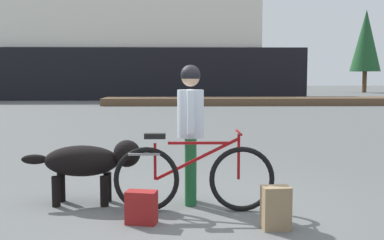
{
  "coord_description": "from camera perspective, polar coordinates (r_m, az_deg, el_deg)",
  "views": [
    {
      "loc": [
        -0.23,
        -5.25,
        1.54
      ],
      "look_at": [
        -0.1,
        1.38,
        0.94
      ],
      "focal_mm": 44.18,
      "sensor_mm": 36.0,
      "label": 1
    }
  ],
  "objects": [
    {
      "name": "handbag_pannier",
      "position": [
        5.09,
        -6.12,
        -10.45
      ],
      "size": [
        0.35,
        0.24,
        0.35
      ],
      "primitive_type": "cube",
      "rotation": [
        0.0,
        0.0,
        -0.2
      ],
      "color": "maroon",
      "rests_on": "ground_plane"
    },
    {
      "name": "backpack",
      "position": [
        4.95,
        10.09,
        -10.39
      ],
      "size": [
        0.3,
        0.23,
        0.44
      ],
      "primitive_type": "cube",
      "rotation": [
        0.0,
        0.0,
        0.1
      ],
      "color": "#8C7251",
      "rests_on": "ground_plane"
    },
    {
      "name": "dog",
      "position": [
        5.88,
        -12.36,
        -4.92
      ],
      "size": [
        1.44,
        0.44,
        0.78
      ],
      "color": "black",
      "rests_on": "ground_plane"
    },
    {
      "name": "ground_plane",
      "position": [
        5.48,
        1.36,
        -11.18
      ],
      "size": [
        160.0,
        160.0,
        0.0
      ],
      "primitive_type": "plane",
      "color": "#595B5B"
    },
    {
      "name": "pine_tree_center",
      "position": [
        49.69,
        -5.46,
        11.62
      ],
      "size": [
        3.99,
        3.99,
        10.93
      ],
      "color": "#4C331E",
      "rests_on": "ground_plane"
    },
    {
      "name": "dock_pier",
      "position": [
        26.95,
        10.07,
        2.27
      ],
      "size": [
        19.23,
        2.72,
        0.4
      ],
      "primitive_type": "cube",
      "color": "brown",
      "rests_on": "ground_plane"
    },
    {
      "name": "pine_tree_far_right",
      "position": [
        50.4,
        20.25,
        8.97
      ],
      "size": [
        2.96,
        2.96,
        8.2
      ],
      "color": "#4C331E",
      "rests_on": "ground_plane"
    },
    {
      "name": "bicycle",
      "position": [
        5.44,
        0.13,
        -6.89
      ],
      "size": [
        1.85,
        0.44,
        0.93
      ],
      "color": "black",
      "rests_on": "ground_plane"
    },
    {
      "name": "person_cyclist",
      "position": [
        5.71,
        -0.18,
        -0.11
      ],
      "size": [
        0.32,
        0.53,
        1.69
      ],
      "color": "#19592D",
      "rests_on": "ground_plane"
    },
    {
      "name": "sailboat_moored",
      "position": [
        33.0,
        -14.88,
        3.26
      ],
      "size": [
        6.46,
        1.81,
        9.1
      ],
      "color": "silver",
      "rests_on": "ground_plane"
    },
    {
      "name": "ferry_boat",
      "position": [
        35.75,
        -11.21,
        7.81
      ],
      "size": [
        29.06,
        8.18,
        9.08
      ],
      "color": "black",
      "rests_on": "ground_plane"
    }
  ]
}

